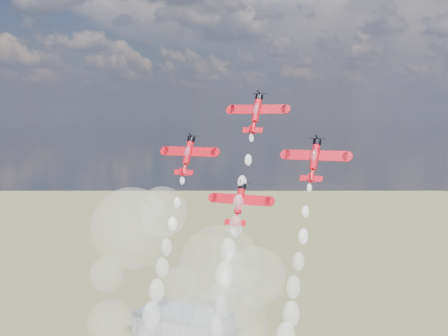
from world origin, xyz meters
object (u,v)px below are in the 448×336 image
at_px(hangar, 184,322).
at_px(plane_right, 315,159).
at_px(plane_lead, 256,112).
at_px(plane_left, 188,155).
at_px(plane_slot, 239,203).

xyz_separation_m(hangar, plane_right, (130.53, -166.87, 106.01)).
relative_size(plane_lead, plane_left, 1.00).
xyz_separation_m(hangar, plane_slot, (115.15, -171.35, 96.23)).
height_order(hangar, plane_slot, plane_slot).
bearing_deg(plane_left, plane_slot, -16.27).
height_order(plane_left, plane_slot, plane_left).
xyz_separation_m(plane_lead, plane_left, (-15.37, -4.48, -9.78)).
height_order(plane_lead, plane_left, plane_lead).
bearing_deg(hangar, plane_left, -59.12).
height_order(plane_lead, plane_right, plane_lead).
relative_size(plane_lead, plane_slot, 1.00).
xyz_separation_m(hangar, plane_left, (99.78, -166.87, 106.01)).
relative_size(hangar, plane_left, 3.66).
bearing_deg(plane_slot, hangar, 123.90).
height_order(hangar, plane_left, plane_left).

